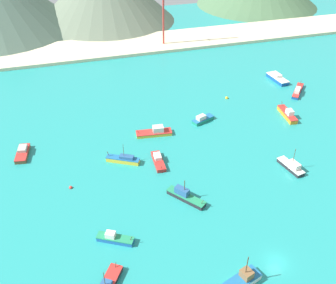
# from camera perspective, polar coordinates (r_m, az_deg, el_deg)

# --- Properties ---
(ground) EXTENTS (260.00, 280.00, 0.50)m
(ground) POSITION_cam_1_polar(r_m,az_deg,el_deg) (97.42, 7.20, -3.80)
(ground) COLOR teal
(fishing_boat_0) EXTENTS (7.54, 5.30, 2.23)m
(fishing_boat_0) POSITION_cam_1_polar(r_m,az_deg,el_deg) (79.68, -7.94, -13.98)
(fishing_boat_0) COLOR #1E5BA8
(fishing_boat_0) RESTS_ON ground
(fishing_boat_1) EXTENTS (3.78, 8.05, 6.24)m
(fishing_boat_1) POSITION_cam_1_polar(r_m,az_deg,el_deg) (100.06, 17.87, -3.43)
(fishing_boat_1) COLOR #232328
(fishing_boat_1) RESTS_ON ground
(fishing_boat_2) EXTENTS (4.26, 9.87, 2.82)m
(fishing_boat_2) POSITION_cam_1_polar(r_m,az_deg,el_deg) (142.93, 15.91, 9.12)
(fishing_boat_2) COLOR #14478C
(fishing_boat_2) RESTS_ON ground
(fishing_boat_3) EXTENTS (7.47, 8.86, 5.38)m
(fishing_boat_3) POSITION_cam_1_polar(r_m,az_deg,el_deg) (87.21, 2.54, -8.01)
(fishing_boat_3) COLOR #232328
(fishing_boat_3) RESTS_ON ground
(fishing_boat_4) EXTENTS (8.92, 9.72, 2.12)m
(fishing_boat_4) POSITION_cam_1_polar(r_m,az_deg,el_deg) (136.27, 18.70, 7.20)
(fishing_boat_4) COLOR #14478C
(fishing_boat_4) RESTS_ON ground
(fishing_boat_5) EXTENTS (3.94, 8.05, 1.95)m
(fishing_boat_5) POSITION_cam_1_polar(r_m,az_deg,el_deg) (106.92, -20.78, -1.49)
(fishing_boat_5) COLOR brown
(fishing_boat_5) RESTS_ON ground
(fishing_boat_6) EXTENTS (10.30, 4.21, 2.57)m
(fishing_boat_6) POSITION_cam_1_polar(r_m,az_deg,el_deg) (107.80, -1.94, 1.50)
(fishing_boat_6) COLOR gold
(fishing_boat_6) RESTS_ON ground
(fishing_boat_7) EXTENTS (7.69, 4.90, 6.99)m
(fishing_boat_7) POSITION_cam_1_polar(r_m,az_deg,el_deg) (74.07, 11.07, -19.43)
(fishing_boat_7) COLOR silver
(fishing_boat_7) RESTS_ON ground
(fishing_boat_10) EXTENTS (8.49, 5.78, 5.51)m
(fishing_boat_10) POSITION_cam_1_polar(r_m,az_deg,el_deg) (98.19, -6.62, -2.58)
(fishing_boat_10) COLOR gold
(fishing_boat_10) RESTS_ON ground
(fishing_boat_11) EXTENTS (3.21, 9.79, 2.90)m
(fishing_boat_11) POSITION_cam_1_polar(r_m,az_deg,el_deg) (121.24, 17.33, 3.99)
(fishing_boat_11) COLOR orange
(fishing_boat_11) RESTS_ON ground
(fishing_boat_13) EXTENTS (7.37, 4.75, 2.24)m
(fishing_boat_13) POSITION_cam_1_polar(r_m,az_deg,el_deg) (114.04, 5.16, 3.41)
(fishing_boat_13) COLOR #198466
(fishing_boat_13) RESTS_ON ground
(fishing_boat_15) EXTENTS (2.63, 8.06, 2.00)m
(fishing_boat_15) POSITION_cam_1_polar(r_m,az_deg,el_deg) (97.39, -1.46, -2.78)
(fishing_boat_15) COLOR red
(fishing_boat_15) RESTS_ON ground
(buoy_0) EXTENTS (1.01, 1.01, 1.01)m
(buoy_0) POSITION_cam_1_polar(r_m,az_deg,el_deg) (127.50, 8.70, 6.48)
(buoy_0) COLOR gold
(buoy_0) RESTS_ON ground
(buoy_1) EXTENTS (0.82, 0.82, 0.82)m
(buoy_1) POSITION_cam_1_polar(r_m,az_deg,el_deg) (93.22, -14.25, -6.58)
(buoy_1) COLOR red
(buoy_1) RESTS_ON ground
(beach_strip) EXTENTS (247.00, 22.74, 1.20)m
(beach_strip) POSITION_cam_1_polar(r_m,az_deg,el_deg) (169.09, -4.15, 14.32)
(beach_strip) COLOR beige
(beach_strip) RESTS_ON ground
(radio_tower) EXTENTS (3.35, 2.68, 33.52)m
(radio_tower) POSITION_cam_1_polar(r_m,az_deg,el_deg) (162.60, -0.70, 19.67)
(radio_tower) COLOR #B7332D
(radio_tower) RESTS_ON ground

